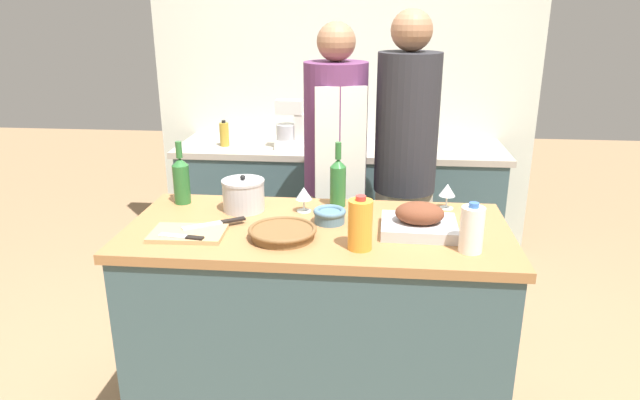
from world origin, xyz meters
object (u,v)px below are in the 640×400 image
object	(u,v)px
stock_pot	(244,195)
person_cook_aproned	(335,168)
wine_bottle_green	(338,181)
juice_jug	(360,224)
wine_bottle_dark	(181,179)
wine_glass_left	(304,194)
condiment_bottle_short	(398,131)
cutting_board	(188,233)
mixing_bowl	(330,215)
milk_jug	(472,229)
roasting_pan	(419,221)
wicker_basket	(283,232)
person_cook_guest	(405,164)
knife_chef	(216,223)
condiment_bottle_tall	(224,134)
wine_glass_right	(447,191)
knife_paring	(183,237)
stand_mixer	(290,128)

from	to	relation	value
stock_pot	person_cook_aproned	xyz separation A→B (m)	(0.37, 0.61, -0.04)
person_cook_aproned	wine_bottle_green	bearing A→B (deg)	-98.19
wine_bottle_green	person_cook_aproned	bearing A→B (deg)	95.41
juice_jug	wine_bottle_dark	bearing A→B (deg)	151.80
wine_glass_left	condiment_bottle_short	bearing A→B (deg)	72.22
wine_bottle_dark	cutting_board	bearing A→B (deg)	-68.97
mixing_bowl	milk_jug	bearing A→B (deg)	-24.19
roasting_pan	wicker_basket	world-z (taller)	roasting_pan
wicker_basket	person_cook_guest	distance (m)	1.02
wine_glass_left	mixing_bowl	bearing A→B (deg)	-45.08
knife_chef	condiment_bottle_tall	xyz separation A→B (m)	(-0.34, 1.45, 0.05)
mixing_bowl	wine_glass_left	world-z (taller)	wine_glass_left
wine_glass_right	person_cook_aproned	size ratio (longest dim) A/B	0.07
knife_paring	stand_mixer	world-z (taller)	stand_mixer
knife_paring	condiment_bottle_short	distance (m)	2.03
cutting_board	wine_bottle_dark	bearing A→B (deg)	111.03
cutting_board	wine_bottle_dark	size ratio (longest dim) A/B	1.02
milk_jug	stock_pot	bearing A→B (deg)	158.81
milk_jug	person_cook_aproned	distance (m)	1.14
mixing_bowl	wine_bottle_dark	distance (m)	0.73
roasting_pan	condiment_bottle_short	xyz separation A→B (m)	(-0.03, 1.64, 0.02)
wine_bottle_dark	stand_mixer	bearing A→B (deg)	73.43
stock_pot	milk_jug	world-z (taller)	milk_jug
cutting_board	condiment_bottle_short	xyz separation A→B (m)	(0.89, 1.76, 0.06)
mixing_bowl	stock_pot	bearing A→B (deg)	163.17
knife_paring	condiment_bottle_tall	xyz separation A→B (m)	(-0.25, 1.61, 0.05)
wine_glass_right	wine_glass_left	bearing A→B (deg)	-170.92
knife_paring	milk_jug	bearing A→B (deg)	0.83
knife_chef	juice_jug	bearing A→B (deg)	-14.61
wine_bottle_green	condiment_bottle_tall	size ratio (longest dim) A/B	1.75
wicker_basket	roasting_pan	bearing A→B (deg)	11.81
wine_bottle_dark	wine_glass_left	xyz separation A→B (m)	(0.58, -0.06, -0.03)
juice_jug	wicker_basket	bearing A→B (deg)	166.25
condiment_bottle_tall	roasting_pan	bearing A→B (deg)	-50.40
wine_bottle_dark	knife_paring	xyz separation A→B (m)	(0.15, -0.45, -0.09)
wine_glass_left	person_cook_guest	xyz separation A→B (m)	(0.47, 0.57, -0.00)
condiment_bottle_tall	wine_bottle_dark	bearing A→B (deg)	-84.98
wine_bottle_dark	condiment_bottle_tall	size ratio (longest dim) A/B	1.71
cutting_board	mixing_bowl	world-z (taller)	mixing_bowl
condiment_bottle_tall	knife_paring	bearing A→B (deg)	-81.09
stand_mixer	person_cook_guest	xyz separation A→B (m)	(0.71, -0.63, -0.05)
stock_pot	condiment_bottle_tall	distance (m)	1.29
stock_pot	knife_paring	world-z (taller)	stock_pot
stock_pot	wine_glass_right	size ratio (longest dim) A/B	1.63
knife_paring	condiment_bottle_tall	world-z (taller)	condiment_bottle_tall
roasting_pan	person_cook_aproned	size ratio (longest dim) A/B	0.18
person_cook_aproned	cutting_board	bearing A→B (deg)	-132.93
juice_jug	knife_paring	xyz separation A→B (m)	(-0.69, -0.00, -0.08)
condiment_bottle_tall	wine_glass_left	bearing A→B (deg)	-60.90
cutting_board	roasting_pan	bearing A→B (deg)	7.81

